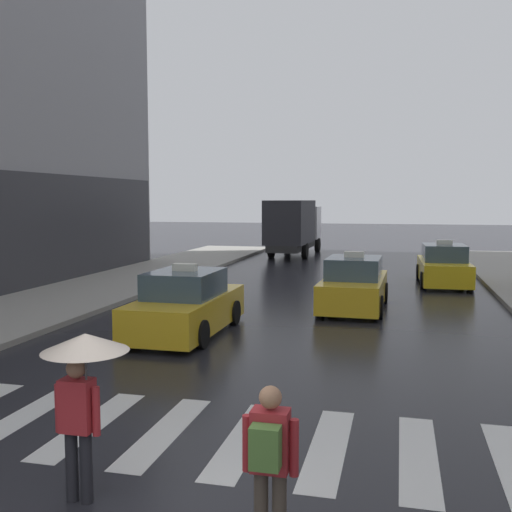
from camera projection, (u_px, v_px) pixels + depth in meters
crosswalk_markings at (204, 435)px, 8.60m from camera, size 11.30×2.80×0.01m
taxi_lead at (186, 306)px, 15.04m from camera, size 1.95×4.55×1.80m
taxi_second at (354, 286)px, 18.51m from camera, size 2.02×4.58×1.80m
taxi_third at (444, 267)px, 23.72m from camera, size 2.03×4.59×1.80m
box_truck at (293, 225)px, 35.76m from camera, size 2.41×7.59×3.35m
pedestrian_with_umbrella at (82, 371)px, 6.55m from camera, size 0.96×0.96×1.94m
pedestrian_with_backpack at (269, 457)px, 5.62m from camera, size 0.55×0.43×1.65m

